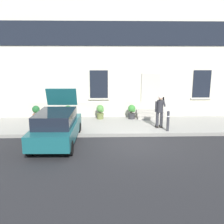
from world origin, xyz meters
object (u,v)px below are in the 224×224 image
at_px(hatchback_car_teal, 57,127).
at_px(person_on_phone, 160,109).
at_px(planter_cream, 68,112).
at_px(planter_charcoal, 132,111).
at_px(planter_olive, 100,112).
at_px(planter_terracotta, 36,112).
at_px(bollard_near_person, 168,120).

height_order(hatchback_car_teal, person_on_phone, hatchback_car_teal).
xyz_separation_m(planter_cream, planter_charcoal, (3.83, 0.08, 0.00)).
xyz_separation_m(planter_cream, planter_olive, (1.91, 0.13, 0.00)).
bearing_deg(planter_olive, planter_terracotta, -178.44).
height_order(bollard_near_person, person_on_phone, person_on_phone).
height_order(planter_cream, planter_olive, same).
distance_m(bollard_near_person, planter_terracotta, 7.73).
bearing_deg(bollard_near_person, planter_terracotta, 160.53).
height_order(bollard_near_person, planter_olive, bollard_near_person).
bearing_deg(planter_olive, planter_charcoal, -1.45).
relative_size(bollard_near_person, planter_olive, 1.22).
distance_m(hatchback_car_teal, bollard_near_person, 5.50).
bearing_deg(planter_olive, person_on_phone, -33.76).
bearing_deg(planter_cream, planter_terracotta, 179.28).
xyz_separation_m(person_on_phone, planter_charcoal, (-1.24, 2.06, -0.55)).
height_order(hatchback_car_teal, planter_cream, hatchback_car_teal).
height_order(planter_terracotta, planter_charcoal, same).
bearing_deg(hatchback_car_teal, planter_charcoal, 46.19).
bearing_deg(planter_cream, planter_olive, 3.84).
relative_size(planter_terracotta, planter_olive, 1.00).
height_order(planter_terracotta, planter_cream, same).
xyz_separation_m(person_on_phone, planter_olive, (-3.15, 2.11, -0.55)).
relative_size(hatchback_car_teal, planter_olive, 4.76).
relative_size(person_on_phone, planter_charcoal, 2.04).
bearing_deg(bollard_near_person, planter_olive, 142.21).
bearing_deg(person_on_phone, planter_olive, 141.17).
height_order(hatchback_car_teal, planter_charcoal, hatchback_car_teal).
xyz_separation_m(person_on_phone, planter_cream, (-5.07, 1.98, -0.55)).
distance_m(hatchback_car_teal, planter_cream, 3.88).
bearing_deg(bollard_near_person, hatchback_car_teal, -166.05).
bearing_deg(hatchback_car_teal, person_on_phone, 20.70).
distance_m(person_on_phone, planter_cream, 5.47).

